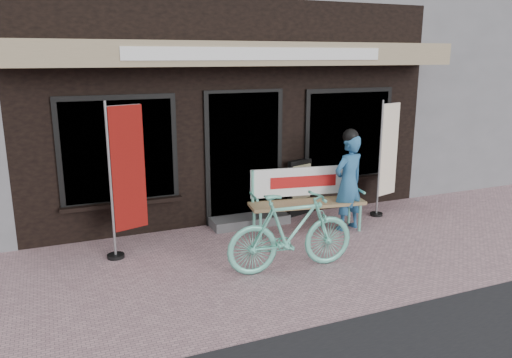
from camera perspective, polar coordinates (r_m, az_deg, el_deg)
name	(u,v)px	position (r m, az deg, el deg)	size (l,w,h in m)	color
ground	(299,264)	(6.82, 4.90, -9.65)	(70.00, 70.00, 0.00)	#B38990
storefront	(191,43)	(10.90, -7.40, 15.20)	(7.00, 6.77, 6.00)	black
neighbor_right_near	(476,53)	(15.89, 23.88, 13.01)	(10.00, 7.00, 5.60)	slate
bench	(305,194)	(7.96, 5.67, -1.75)	(1.88, 0.75, 0.99)	#67C9AF
person	(349,181)	(8.02, 10.53, -0.19)	(0.63, 0.48, 1.63)	#2B6496
bicycle	(291,232)	(6.47, 4.06, -6.04)	(0.49, 1.73, 1.04)	#67C9AF
nobori_red	(125,177)	(7.01, -14.70, 0.21)	(0.64, 0.32, 2.16)	gray
nobori_cream	(387,156)	(8.93, 14.73, 2.56)	(0.60, 0.29, 2.01)	gray
menu_stand	(299,187)	(8.71, 4.99, -0.91)	(0.50, 0.24, 0.98)	black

